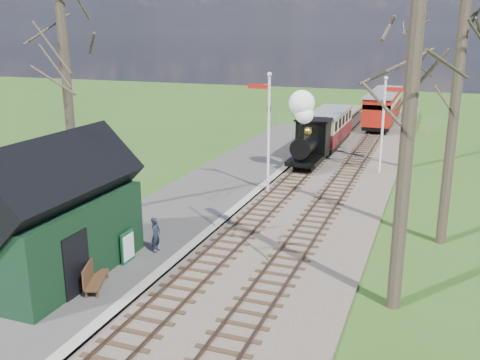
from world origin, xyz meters
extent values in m
ellipsoid|color=#385B23|center=(-25.00, 60.00, -14.76)|extent=(57.60, 36.00, 16.20)
ellipsoid|color=#385B23|center=(10.00, 65.00, -18.04)|extent=(70.40, 44.00, 19.80)
ellipsoid|color=#385B23|center=(-8.00, 70.00, -16.40)|extent=(64.00, 40.00, 18.00)
cube|color=brown|center=(1.30, 22.00, 0.05)|extent=(8.00, 60.00, 0.10)
cube|color=brown|center=(-0.50, 22.00, 0.14)|extent=(0.07, 60.00, 0.12)
cube|color=brown|center=(0.50, 22.00, 0.14)|extent=(0.07, 60.00, 0.12)
cube|color=#38281C|center=(0.00, 22.00, 0.10)|extent=(1.60, 60.00, 0.09)
cube|color=brown|center=(2.10, 22.00, 0.14)|extent=(0.07, 60.00, 0.12)
cube|color=brown|center=(3.10, 22.00, 0.14)|extent=(0.07, 60.00, 0.12)
cube|color=#38281C|center=(2.60, 22.00, 0.10)|extent=(1.60, 60.00, 0.09)
cube|color=#474442|center=(-3.50, 14.00, 0.10)|extent=(5.00, 44.00, 0.20)
cube|color=#B2AD9E|center=(-1.20, 14.00, 0.10)|extent=(0.40, 44.00, 0.21)
cube|color=black|center=(-4.30, 4.00, 1.50)|extent=(3.00, 6.00, 2.60)
cube|color=black|center=(-4.30, 4.00, 3.35)|extent=(3.25, 6.30, 3.25)
cube|color=black|center=(-2.78, 3.00, 1.20)|extent=(0.06, 1.20, 2.00)
cylinder|color=silver|center=(-0.70, 16.00, 3.00)|extent=(0.14, 0.14, 6.00)
sphere|color=silver|center=(-0.70, 16.00, 6.10)|extent=(0.24, 0.24, 0.24)
cube|color=#B7140F|center=(-1.25, 16.00, 5.50)|extent=(1.10, 0.08, 0.22)
cube|color=black|center=(-0.70, 16.00, 4.40)|extent=(0.18, 0.06, 0.30)
cylinder|color=silver|center=(4.30, 22.00, 2.75)|extent=(0.14, 0.14, 5.50)
sphere|color=silver|center=(4.30, 22.00, 5.60)|extent=(0.24, 0.24, 0.24)
cube|color=#B7140F|center=(4.85, 22.00, 5.00)|extent=(1.10, 0.08, 0.22)
cube|color=black|center=(4.30, 22.00, 3.90)|extent=(0.18, 0.06, 0.30)
cylinder|color=#382D23|center=(-7.30, 9.00, 5.50)|extent=(0.41, 0.41, 11.00)
cylinder|color=#382D23|center=(6.50, 6.00, 6.00)|extent=(0.42, 0.42, 12.00)
cylinder|color=#382D23|center=(7.80, 12.00, 5.00)|extent=(0.40, 0.40, 10.00)
cylinder|color=#382D23|center=(5.50, 24.00, 4.50)|extent=(0.39, 0.39, 9.00)
cube|color=slate|center=(0.30, 36.00, 0.75)|extent=(12.60, 0.02, 0.01)
cube|color=slate|center=(0.30, 36.00, 0.45)|extent=(12.60, 0.02, 0.02)
cylinder|color=slate|center=(0.30, 36.00, 0.50)|extent=(0.08, 0.08, 1.00)
cube|color=black|center=(0.00, 21.90, 0.67)|extent=(1.79, 4.21, 0.26)
cylinder|color=black|center=(0.00, 21.27, 1.62)|extent=(1.16, 2.74, 1.16)
cube|color=black|center=(0.00, 23.16, 1.73)|extent=(1.90, 1.69, 2.11)
cylinder|color=black|center=(0.00, 20.22, 2.57)|extent=(0.29, 0.29, 0.84)
sphere|color=gold|center=(0.00, 21.58, 2.36)|extent=(0.55, 0.55, 0.55)
sphere|color=white|center=(0.10, 20.22, 3.57)|extent=(1.05, 1.05, 1.05)
sphere|color=white|center=(-0.10, 20.32, 4.20)|extent=(1.47, 1.47, 1.47)
cylinder|color=black|center=(-0.50, 20.64, 0.54)|extent=(0.11, 0.67, 0.67)
cylinder|color=black|center=(0.50, 20.64, 0.54)|extent=(0.11, 0.67, 0.67)
cube|color=black|center=(0.00, 27.90, 0.57)|extent=(2.00, 7.37, 0.32)
cube|color=maroon|center=(0.00, 27.90, 1.20)|extent=(2.11, 7.37, 0.95)
cube|color=#BCB18E|center=(0.00, 27.90, 2.15)|extent=(2.11, 7.37, 0.95)
cube|color=slate|center=(0.00, 27.90, 2.68)|extent=(2.21, 7.58, 0.13)
cube|color=black|center=(2.60, 36.72, 0.59)|extent=(2.12, 5.57, 0.33)
cube|color=#9C150D|center=(2.60, 36.72, 1.26)|extent=(2.23, 5.57, 1.00)
cube|color=#BCB18E|center=(2.60, 36.72, 2.26)|extent=(2.23, 5.57, 1.00)
cube|color=slate|center=(2.60, 36.72, 2.82)|extent=(2.34, 5.79, 0.13)
cube|color=black|center=(2.60, 42.22, 0.59)|extent=(2.12, 5.57, 0.33)
cube|color=#9C150D|center=(2.60, 42.22, 1.26)|extent=(2.23, 5.57, 1.00)
cube|color=#BCB18E|center=(2.60, 42.22, 2.26)|extent=(2.23, 5.57, 1.00)
cube|color=slate|center=(2.60, 42.22, 2.82)|extent=(2.34, 5.79, 0.13)
cube|color=#0E4524|center=(-2.65, 5.66, 0.76)|extent=(0.09, 0.77, 1.13)
cube|color=silver|center=(-2.60, 5.66, 0.76)|extent=(0.03, 0.67, 0.92)
cube|color=#4F311C|center=(-2.50, 3.56, 0.46)|extent=(1.00, 1.64, 0.07)
cube|color=#4F311C|center=(-2.69, 3.49, 0.76)|extent=(0.63, 1.49, 0.68)
cube|color=#4F311C|center=(-2.33, 2.89, 0.31)|extent=(0.07, 0.07, 0.23)
cube|color=#4F311C|center=(-2.67, 4.24, 0.31)|extent=(0.07, 0.07, 0.23)
imported|color=#1B2330|center=(-2.15, 6.82, 0.86)|extent=(0.34, 0.50, 1.33)
camera|label=1|loc=(7.25, -9.45, 8.13)|focal=40.00mm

